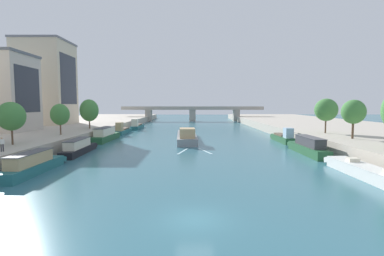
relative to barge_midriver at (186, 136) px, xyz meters
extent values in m
plane|color=#336675|center=(1.34, -41.13, -0.98)|extent=(400.00, 400.00, 0.00)
cube|color=#B7AD9E|center=(-36.66, 13.87, 0.15)|extent=(36.00, 170.00, 2.26)
cube|color=#B7AD9E|center=(39.33, 13.87, 0.15)|extent=(36.00, 170.00, 2.26)
cube|color=gray|center=(-0.02, 0.62, -0.33)|extent=(4.53, 19.98, 1.30)
cube|color=gray|center=(-0.42, 10.89, -0.20)|extent=(3.61, 1.40, 1.02)
cube|color=gray|center=(-0.02, 0.62, 0.35)|extent=(4.60, 19.99, 0.06)
cube|color=tan|center=(0.24, -6.13, 1.26)|extent=(2.97, 4.08, 1.77)
cube|color=black|center=(0.16, -4.13, 1.53)|extent=(2.25, 0.12, 0.50)
cube|color=brown|center=(-0.10, 2.60, 0.56)|extent=(3.33, 10.43, 0.36)
cylinder|color=#232328|center=(0.77, -5.31, 0.93)|extent=(0.07, 0.07, 1.10)
cube|color=#A5D1DB|center=(3.26, -13.53, -0.97)|extent=(2.22, 5.81, 0.03)
cube|color=#A5D1DB|center=(-0.33, -13.67, -0.97)|extent=(1.78, 5.91, 0.03)
cube|color=#23666B|center=(-16.38, -28.59, -0.46)|extent=(2.18, 10.21, 1.05)
cube|color=#23666B|center=(-16.29, -23.15, -0.35)|extent=(1.94, 1.25, 0.89)
cube|color=#23666B|center=(-16.38, -28.59, 0.10)|extent=(2.22, 10.21, 0.06)
cube|color=tan|center=(-16.38, -29.10, 0.76)|extent=(1.76, 6.54, 1.26)
cube|color=#4C4C51|center=(-16.38, -29.10, 1.43)|extent=(1.88, 6.74, 0.08)
cylinder|color=#232328|center=(-16.12, -31.65, 0.68)|extent=(0.07, 0.07, 1.10)
cube|color=black|center=(-16.38, -15.88, -0.51)|extent=(2.35, 10.73, 0.95)
cube|color=black|center=(-16.54, -10.20, -0.41)|extent=(1.98, 1.26, 0.83)
cube|color=black|center=(-16.38, -15.88, -0.01)|extent=(2.39, 10.73, 0.06)
cube|color=beige|center=(-16.36, -16.42, 0.66)|extent=(1.87, 6.88, 1.27)
cube|color=#4C4C51|center=(-16.36, -16.42, 1.33)|extent=(2.00, 7.09, 0.08)
cylinder|color=#232328|center=(-15.98, -19.08, 0.57)|extent=(0.07, 0.07, 1.10)
cube|color=#235633|center=(-17.04, -0.07, -0.39)|extent=(2.71, 12.11, 1.19)
cube|color=#235633|center=(-16.93, 6.32, -0.27)|extent=(2.40, 1.29, 0.96)
cube|color=#235633|center=(-17.04, -0.07, 0.24)|extent=(2.76, 12.11, 0.06)
cube|color=beige|center=(-17.05, -0.67, 1.04)|extent=(2.19, 7.76, 1.54)
cube|color=#4C4C51|center=(-17.05, -0.67, 1.85)|extent=(2.34, 7.99, 0.08)
cylinder|color=#232328|center=(-16.73, -3.69, 0.82)|extent=(0.07, 0.07, 1.10)
cube|color=#23666B|center=(-16.88, 14.48, -0.48)|extent=(1.99, 10.82, 1.01)
cube|color=#23666B|center=(-16.89, 20.24, -0.38)|extent=(1.88, 1.22, 0.87)
cube|color=#23666B|center=(-16.88, 14.48, 0.06)|extent=(2.03, 10.82, 0.06)
cube|color=tan|center=(-16.88, 10.80, 1.16)|extent=(1.48, 2.17, 2.14)
cube|color=black|center=(-16.88, 11.90, 1.48)|extent=(1.18, 0.03, 0.60)
cube|color=brown|center=(-16.89, 15.56, 0.27)|extent=(1.55, 5.63, 0.36)
cylinder|color=#232328|center=(-16.58, 11.24, 0.64)|extent=(0.07, 0.07, 1.10)
cube|color=#23666B|center=(-16.06, 29.32, -0.47)|extent=(2.44, 11.29, 1.02)
cube|color=#23666B|center=(-16.13, 35.30, -0.37)|extent=(2.20, 1.25, 0.87)
cube|color=#23666B|center=(-16.06, 29.32, 0.07)|extent=(2.48, 11.29, 0.06)
cube|color=beige|center=(-16.02, 25.49, 1.20)|extent=(1.75, 2.27, 2.21)
cube|color=black|center=(-16.03, 26.63, 1.54)|extent=(1.38, 0.05, 0.62)
cube|color=brown|center=(-16.08, 30.44, 0.28)|extent=(1.87, 5.88, 0.36)
cylinder|color=#232328|center=(-15.68, 25.94, 0.65)|extent=(0.07, 0.07, 1.10)
cube|color=silver|center=(19.23, -30.68, -0.40)|extent=(2.59, 12.44, 1.16)
cube|color=silver|center=(19.08, -24.14, -0.28)|extent=(2.21, 1.29, 0.95)
cube|color=silver|center=(19.23, -30.68, 0.21)|extent=(2.63, 12.44, 0.06)
cube|color=beige|center=(19.17, -27.95, 0.44)|extent=(1.17, 0.93, 0.40)
cube|color=#235633|center=(18.94, -16.27, -0.36)|extent=(2.12, 11.53, 1.25)
cube|color=#235633|center=(18.97, -10.16, -0.23)|extent=(1.97, 1.27, 0.99)
cube|color=#235633|center=(18.94, -16.27, 0.30)|extent=(2.16, 11.53, 0.06)
cube|color=#38383D|center=(18.94, -16.84, 1.01)|extent=(1.73, 7.38, 1.37)
cube|color=#4C4C51|center=(18.94, -16.84, 1.74)|extent=(1.85, 7.60, 0.08)
cylinder|color=#232328|center=(19.23, -19.72, 0.88)|extent=(0.07, 0.07, 1.10)
cube|color=#235633|center=(19.62, -1.92, -0.42)|extent=(2.03, 9.74, 1.13)
cube|color=#235633|center=(19.58, 3.29, -0.30)|extent=(1.87, 1.25, 0.93)
cube|color=#235633|center=(19.62, -1.92, 0.18)|extent=(2.07, 9.74, 0.06)
cube|color=#9EBCD6|center=(19.64, -5.23, 1.17)|extent=(1.48, 1.95, 1.92)
cube|color=black|center=(19.63, -4.25, 1.46)|extent=(1.18, 0.04, 0.54)
cube|color=brown|center=(19.61, -0.95, 0.39)|extent=(1.56, 5.07, 0.36)
cylinder|color=#232328|center=(19.93, -4.84, 0.76)|extent=(0.07, 0.07, 1.10)
cylinder|color=brown|center=(-22.82, -21.82, 2.65)|extent=(0.25, 0.25, 2.74)
ellipsoid|color=#427F3D|center=(-22.82, -21.82, 5.06)|extent=(3.53, 3.53, 3.81)
cylinder|color=brown|center=(-22.15, -9.36, 2.56)|extent=(0.25, 0.25, 2.56)
ellipsoid|color=#427F3D|center=(-22.15, -9.36, 4.87)|extent=(3.23, 3.23, 3.74)
cylinder|color=brown|center=(-21.70, 3.63, 2.64)|extent=(0.27, 0.27, 2.71)
ellipsoid|color=#427F3D|center=(-21.70, 3.63, 5.33)|extent=(4.04, 4.04, 4.87)
cylinder|color=brown|center=(26.29, -15.20, 2.87)|extent=(0.33, 0.33, 3.18)
ellipsoid|color=#427F3D|center=(26.29, -15.20, 5.49)|extent=(3.56, 3.56, 3.76)
cylinder|color=brown|center=(26.11, -6.55, 2.88)|extent=(0.28, 0.28, 3.21)
ellipsoid|color=#427F3D|center=(26.11, -6.55, 5.63)|extent=(4.11, 4.11, 4.17)
cube|color=#232833|center=(-31.55, -2.47, 9.58)|extent=(0.04, 8.45, 9.05)
cube|color=beige|center=(-38.15, 17.58, 12.19)|extent=(12.28, 12.18, 21.81)
cube|color=slate|center=(-38.15, 17.58, 23.34)|extent=(12.65, 12.55, 0.50)
cube|color=#232833|center=(-31.99, 17.58, 13.28)|extent=(0.04, 9.75, 13.09)
cube|color=#9E998E|center=(1.34, 69.89, 4.56)|extent=(63.99, 4.40, 0.60)
cube|color=#9E998E|center=(1.34, 67.89, 5.31)|extent=(63.99, 0.30, 0.90)
cube|color=#9E998E|center=(1.34, 71.89, 5.31)|extent=(63.99, 0.30, 0.90)
cube|color=#9E998E|center=(-18.66, 69.89, 1.64)|extent=(2.80, 3.60, 5.24)
cube|color=#9E998E|center=(1.34, 69.89, 1.64)|extent=(2.80, 3.60, 5.24)
cube|color=#9E998E|center=(21.33, 69.89, 1.64)|extent=(2.80, 3.60, 5.24)
cylinder|color=#2D2D38|center=(-20.49, -27.55, 1.70)|extent=(0.13, 0.13, 0.84)
cylinder|color=#2D2D38|center=(-20.36, -27.39, 1.70)|extent=(0.13, 0.13, 0.84)
cube|color=white|center=(-20.43, -27.47, 2.40)|extent=(0.37, 0.39, 0.56)
sphere|color=tan|center=(-20.43, -27.47, 2.80)|extent=(0.21, 0.21, 0.21)
cylinder|color=white|center=(-20.29, -27.30, 2.40)|extent=(0.09, 0.09, 0.54)
camera|label=1|loc=(1.14, -59.31, 6.60)|focal=26.52mm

